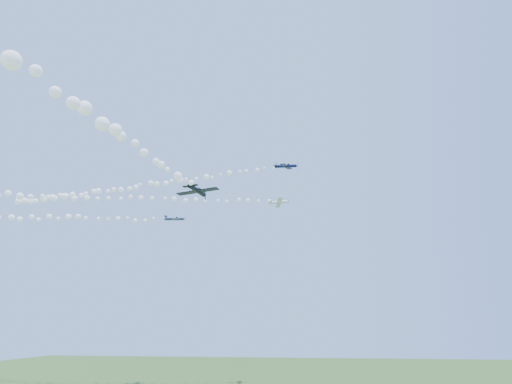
# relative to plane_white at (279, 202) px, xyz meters

# --- Properties ---
(plane_white) EXTENTS (6.04, 6.34, 1.93)m
(plane_white) POSITION_rel_plane_white_xyz_m (0.00, 0.00, 0.00)
(plane_white) COLOR white
(smoke_trail_white) EXTENTS (81.86, 22.45, 2.64)m
(smoke_trail_white) POSITION_rel_plane_white_xyz_m (-42.64, -10.84, -0.32)
(smoke_trail_white) COLOR white
(plane_navy) EXTENTS (6.10, 6.40, 2.41)m
(plane_navy) POSITION_rel_plane_white_xyz_m (3.64, -22.21, 2.33)
(plane_navy) COLOR #0C1138
(smoke_trail_navy) EXTENTS (82.01, 20.26, 2.46)m
(smoke_trail_navy) POSITION_rel_plane_white_xyz_m (-39.11, -12.55, 2.14)
(smoke_trail_navy) COLOR white
(plane_grey) EXTENTS (6.07, 6.35, 1.77)m
(plane_grey) POSITION_rel_plane_white_xyz_m (-28.85, -5.02, -5.25)
(plane_grey) COLOR #363D4F
(smoke_trail_grey) EXTENTS (73.74, 16.84, 2.85)m
(smoke_trail_grey) POSITION_rel_plane_white_xyz_m (-67.47, -12.91, -5.65)
(smoke_trail_grey) COLOR white
(plane_black) EXTENTS (8.36, 7.89, 2.14)m
(plane_black) POSITION_rel_plane_white_xyz_m (-12.19, -41.59, -9.26)
(plane_black) COLOR black
(smoke_trail_black) EXTENTS (14.55, 82.07, 3.16)m
(smoke_trail_black) POSITION_rel_plane_white_xyz_m (-18.58, -84.93, -9.52)
(smoke_trail_black) COLOR white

